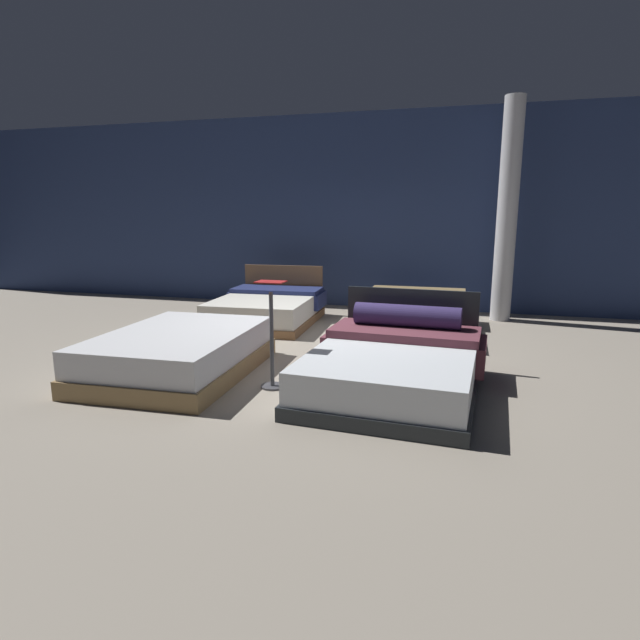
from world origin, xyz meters
name	(u,v)px	position (x,y,z in m)	size (l,w,h in m)	color
ground_plane	(313,352)	(0.00, 0.00, -0.01)	(18.00, 18.00, 0.02)	gray
showroom_back_wall	(365,212)	(0.00, 3.38, 1.75)	(18.00, 0.06, 3.50)	navy
bed_0	(179,353)	(-1.15, -1.29, 0.23)	(1.57, 2.19, 0.47)	olive
bed_1	(395,365)	(1.20, -1.17, 0.25)	(1.76, 2.19, 0.89)	black
bed_2	(267,309)	(-1.20, 1.49, 0.23)	(1.63, 2.06, 0.84)	brown
bed_3	(412,315)	(1.10, 1.52, 0.24)	(1.61, 2.16, 0.53)	#322832
price_sign	(272,347)	(0.00, -1.45, 0.42)	(0.28, 0.24, 1.08)	#3F3F44
support_pillar	(507,212)	(2.42, 2.75, 1.75)	(0.32, 0.32, 3.50)	silver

